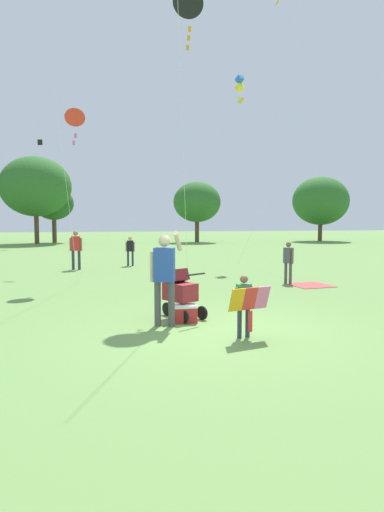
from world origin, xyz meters
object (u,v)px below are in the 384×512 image
(stroller, at_px, (179,289))
(kite_orange_delta, at_px, (240,85))
(cooler_box, at_px, (185,314))
(person_back_turned, at_px, (288,259))
(person_adult_flyer, at_px, (164,271))
(person_red_shirt, at_px, (130,248))
(child_with_butterfly_kite, at_px, (245,301))
(kite_adult_black, at_px, (188,6))
(kite_blue_high, at_px, (75,119))
(person_kid_running, at_px, (76,247))
(picnic_blanket, at_px, (310,285))

(stroller, distance_m, kite_orange_delta, 13.41)
(cooler_box, bearing_deg, person_back_turned, 48.67)
(person_adult_flyer, xyz_separation_m, kite_orange_delta, (4.72, 11.02, 6.78))
(stroller, relative_size, person_red_shirt, 0.84)
(child_with_butterfly_kite, xyz_separation_m, person_back_turned, (3.28, 5.99, 0.13))
(person_red_shirt, distance_m, cooler_box, 10.90)
(kite_adult_black, height_order, cooler_box, kite_adult_black)
(child_with_butterfly_kite, distance_m, kite_adult_black, 8.07)
(person_red_shirt, bearing_deg, person_adult_flyer, -89.45)
(kite_blue_high, distance_m, person_kid_running, 5.72)
(person_red_shirt, height_order, cooler_box, person_red_shirt)
(stroller, xyz_separation_m, cooler_box, (0.06, -0.36, -0.43))
(kite_adult_black, height_order, kite_orange_delta, kite_orange_delta)
(kite_blue_high, bearing_deg, person_back_turned, -10.70)
(picnic_blanket, xyz_separation_m, cooler_box, (-4.59, -4.13, 0.17))
(person_adult_flyer, xyz_separation_m, person_back_turned, (4.52, 4.87, -0.28))
(child_with_butterfly_kite, bearing_deg, stroller, 116.95)
(kite_adult_black, distance_m, kite_blue_high, 4.77)
(kite_orange_delta, relative_size, person_back_turned, 6.25)
(kite_adult_black, xyz_separation_m, person_back_turned, (3.48, 1.61, -6.64))
(stroller, xyz_separation_m, picnic_blanket, (4.65, 3.77, -0.60))
(person_adult_flyer, bearing_deg, kite_blue_high, 108.06)
(kite_blue_high, xyz_separation_m, picnic_blanket, (7.02, -1.75, -5.07))
(stroller, relative_size, kite_adult_black, 0.14)
(person_kid_running, bearing_deg, kite_blue_high, -85.41)
(kite_adult_black, bearing_deg, person_red_shirt, 98.32)
(person_red_shirt, xyz_separation_m, cooler_box, (0.55, -10.87, -0.57))
(child_with_butterfly_kite, height_order, cooler_box, child_with_butterfly_kite)
(kite_adult_black, distance_m, kite_orange_delta, 8.60)
(child_with_butterfly_kite, height_order, person_kid_running, person_kid_running)
(kite_orange_delta, xyz_separation_m, person_red_shirt, (-4.83, 0.08, -7.08))
(person_adult_flyer, height_order, person_kid_running, person_adult_flyer)
(child_with_butterfly_kite, distance_m, stroller, 1.91)
(person_adult_flyer, distance_m, kite_adult_black, 7.23)
(stroller, bearing_deg, kite_orange_delta, 67.39)
(kite_adult_black, bearing_deg, picnic_blanket, 15.33)
(kite_orange_delta, distance_m, kite_blue_high, 8.76)
(kite_adult_black, distance_m, picnic_blanket, 8.49)
(person_adult_flyer, distance_m, person_red_shirt, 11.10)
(person_kid_running, xyz_separation_m, picnic_blanket, (7.34, -5.65, -0.91))
(child_with_butterfly_kite, height_order, kite_adult_black, kite_adult_black)
(person_kid_running, relative_size, person_back_turned, 1.18)
(person_adult_flyer, xyz_separation_m, picnic_blanket, (5.03, 4.36, -1.05))
(kite_blue_high, bearing_deg, person_red_shirt, 69.33)
(stroller, distance_m, cooler_box, 0.56)
(person_adult_flyer, xyz_separation_m, cooler_box, (0.44, 0.23, -0.88))
(person_kid_running, distance_m, picnic_blanket, 9.31)
(person_adult_flyer, relative_size, person_kid_running, 1.17)
(person_red_shirt, bearing_deg, person_kid_running, -153.63)
(kite_orange_delta, height_order, person_red_shirt, kite_orange_delta)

